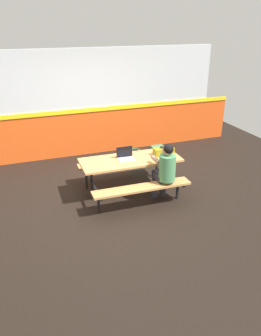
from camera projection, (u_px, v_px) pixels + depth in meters
name	position (u px, v px, depth m)	size (l,w,h in m)	color
ground_plane	(120.00, 195.00, 6.63)	(10.00, 10.00, 0.02)	black
accent_backdrop	(87.00, 106.00, 8.20)	(8.00, 0.14, 2.60)	#E55119
picnic_table_main	(131.00, 167.00, 6.46)	(1.94, 1.59, 0.74)	tan
student_nearer	(165.00, 168.00, 6.07)	(0.37, 0.53, 1.21)	#2D2D38
laptop_silver	(126.00, 157.00, 6.38)	(0.32, 0.23, 0.22)	silver
toolbox_grey	(164.00, 151.00, 6.57)	(0.40, 0.18, 0.18)	olive
backpack_dark	(157.00, 155.00, 8.02)	(0.30, 0.22, 0.44)	#3F724C
tote_bag_bright	(135.00, 159.00, 7.82)	(0.34, 0.21, 0.43)	#3F724C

